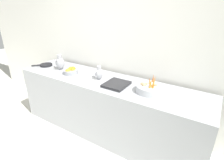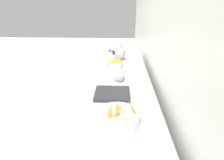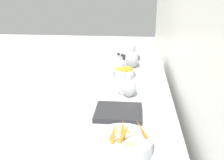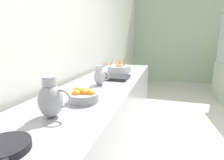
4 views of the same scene
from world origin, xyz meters
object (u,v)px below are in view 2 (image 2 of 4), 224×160
skillet_on_counter (119,53)px  orange_bowl (115,64)px  vegetable_colander (117,118)px  metal_pitcher_tall (120,53)px  metal_pitcher_short (119,74)px

skillet_on_counter → orange_bowl: bearing=85.9°
vegetable_colander → orange_bowl: bearing=-87.6°
orange_bowl → metal_pitcher_tall: metal_pitcher_tall is taller
metal_pitcher_tall → skillet_on_counter: metal_pitcher_tall is taller
orange_bowl → skillet_on_counter: orange_bowl is taller
metal_pitcher_short → orange_bowl: bearing=-83.3°
vegetable_colander → metal_pitcher_short: 0.79m
metal_pitcher_short → metal_pitcher_tall: bearing=-90.3°
orange_bowl → skillet_on_counter: size_ratio=0.77×
vegetable_colander → skillet_on_counter: vegetable_colander is taller
vegetable_colander → skillet_on_counter: size_ratio=1.14×
vegetable_colander → metal_pitcher_tall: metal_pitcher_tall is taller
metal_pitcher_tall → metal_pitcher_short: 0.82m
metal_pitcher_tall → skillet_on_counter: (0.02, -0.36, -0.10)m
orange_bowl → metal_pitcher_short: bearing=96.7°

